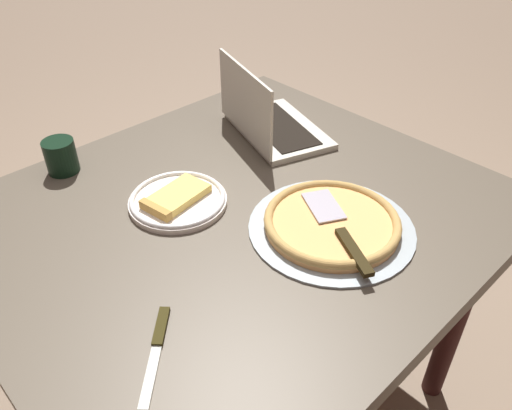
{
  "coord_description": "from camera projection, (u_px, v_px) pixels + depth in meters",
  "views": [
    {
      "loc": [
        -0.65,
        -0.74,
        1.49
      ],
      "look_at": [
        0.02,
        -0.05,
        0.76
      ],
      "focal_mm": 35.7,
      "sensor_mm": 36.0,
      "label": 1
    }
  ],
  "objects": [
    {
      "name": "table_knife",
      "position": [
        157.0,
        344.0,
        0.91
      ],
      "size": [
        0.16,
        0.16,
        0.01
      ],
      "color": "beige",
      "rests_on": "dining_table"
    },
    {
      "name": "laptop",
      "position": [
        268.0,
        121.0,
        1.51
      ],
      "size": [
        0.31,
        0.39,
        0.22
      ],
      "color": "beige",
      "rests_on": "dining_table"
    },
    {
      "name": "pizza_plate",
      "position": [
        177.0,
        200.0,
        1.25
      ],
      "size": [
        0.24,
        0.24,
        0.04
      ],
      "color": "silver",
      "rests_on": "dining_table"
    },
    {
      "name": "dining_table",
      "position": [
        238.0,
        232.0,
        1.29
      ],
      "size": [
        1.23,
        1.08,
        0.73
      ],
      "color": "brown",
      "rests_on": "ground_plane"
    },
    {
      "name": "ground_plane",
      "position": [
        243.0,
        384.0,
        1.68
      ],
      "size": [
        12.0,
        12.0,
        0.0
      ],
      "primitive_type": "plane",
      "color": "#846E58"
    },
    {
      "name": "drink_cup",
      "position": [
        61.0,
        156.0,
        1.35
      ],
      "size": [
        0.08,
        0.08,
        0.09
      ],
      "color": "black",
      "rests_on": "dining_table"
    },
    {
      "name": "pizza_tray",
      "position": [
        332.0,
        223.0,
        1.17
      ],
      "size": [
        0.39,
        0.39,
        0.04
      ],
      "color": "#9CA9AE",
      "rests_on": "dining_table"
    }
  ]
}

